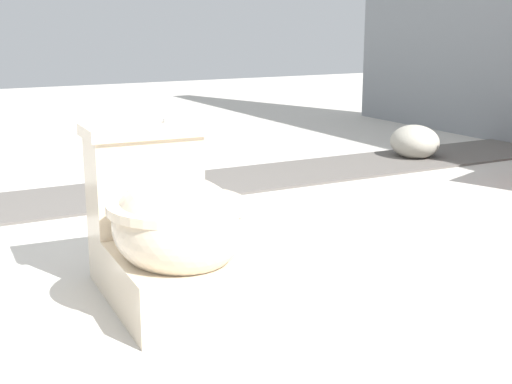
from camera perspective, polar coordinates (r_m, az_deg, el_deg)
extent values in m
plane|color=beige|center=(2.28, -6.89, -7.58)|extent=(14.00, 14.00, 0.00)
cube|color=#605B56|center=(3.56, -6.85, 0.33)|extent=(0.56, 8.00, 0.01)
cube|color=beige|center=(2.15, -7.07, -6.48)|extent=(0.62, 0.37, 0.17)
ellipsoid|color=beige|center=(2.01, -6.32, -2.67)|extent=(0.46, 0.39, 0.28)
cylinder|color=beige|center=(1.99, -6.37, -1.12)|extent=(0.41, 0.41, 0.03)
cube|color=beige|center=(2.28, -8.90, 0.77)|extent=(0.20, 0.35, 0.30)
cube|color=beige|center=(2.25, -9.06, 4.94)|extent=(0.23, 0.38, 0.04)
cylinder|color=silver|center=(2.27, -7.14, 5.69)|extent=(0.02, 0.02, 0.01)
ellipsoid|color=#ADA899|center=(4.40, 12.58, 3.94)|extent=(0.38, 0.34, 0.20)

